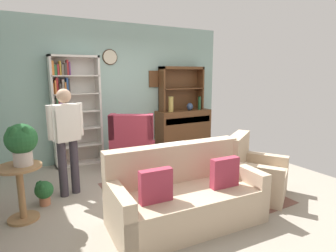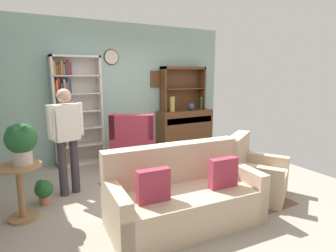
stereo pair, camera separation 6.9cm
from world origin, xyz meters
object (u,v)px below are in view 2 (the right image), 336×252
Objects in this scene: bookshelf at (74,109)px; coffee_table at (161,166)px; armchair_floral at (254,176)px; potted_plant_small at (44,190)px; potted_plant_large at (21,141)px; vase_round at (191,107)px; sideboard_hutch at (183,82)px; book_stack at (167,158)px; bottle_wine at (201,103)px; plant_stand at (20,186)px; vase_tall at (172,104)px; couch_floral at (183,197)px; person_reading at (67,134)px; wingback_chair at (134,148)px; sideboard at (185,128)px.

coffee_table is (0.92, -1.87, -0.73)m from bookshelf.
potted_plant_small is (-2.72, 1.18, -0.09)m from armchair_floral.
vase_round is at bearing 25.65° from potted_plant_large.
sideboard_hutch reaches higher than book_stack.
bottle_wine is 0.45× the size of plant_stand.
bottle_wine is 0.39× the size of coffee_table.
vase_tall is at bearing 28.60° from plant_stand.
book_stack is at bearing -7.74° from potted_plant_small.
vase_round is at bearing 22.94° from potted_plant_small.
potted_plant_large is 1.98m from coffee_table.
vase_round is 0.89× the size of book_stack.
coffee_table is (-1.18, -1.71, -0.74)m from vase_tall.
potted_plant_large is (-1.64, 1.00, 0.67)m from couch_floral.
sideboard_hutch is 5.76× the size of book_stack.
couch_floral is 1.12m from book_stack.
potted_plant_large is (-3.05, -1.70, -0.10)m from vase_tall.
armchair_floral is at bearing -30.07° from person_reading.
armchair_floral is (1.30, 0.12, -0.02)m from couch_floral.
person_reading is at bearing -104.77° from bookshelf.
vase_tall is at bearing 29.14° from potted_plant_large.
vase_round is at bearing 54.62° from couch_floral.
vase_round is at bearing -53.52° from sideboard_hutch.
couch_floral is at bearing -76.55° from bookshelf.
armchair_floral is (-0.63, -2.60, -0.72)m from vase_round.
vase_round reaches higher than couch_floral.
wingback_chair is at bearing -160.29° from vase_round.
plant_stand is at bearing -178.81° from book_stack.
vase_tall is at bearing 87.60° from armchair_floral.
plant_stand is (-1.01, -1.86, -0.66)m from bookshelf.
bookshelf is 1.91× the size of sideboard_hutch.
couch_floral reaches higher than armchair_floral.
sideboard_hutch is 0.64m from vase_tall.
sideboard_hutch is at bearing 28.31° from plant_stand.
bookshelf is 1.38m from wingback_chair.
person_reading reaches higher than potted_plant_small.
bottle_wine reaches higher than couch_floral.
armchair_floral is at bearing -54.18° from bookshelf.
bookshelf is 2.88m from bottle_wine.
vase_tall is at bearing -4.50° from bookshelf.
sideboard is 2.24m from book_stack.
sideboard_hutch reaches higher than vase_round.
potted_plant_large is at bearing 179.81° from coffee_table.
bookshelf is 1.95m from potted_plant_small.
wingback_chair is (0.92, -0.76, -0.70)m from bookshelf.
book_stack is at bearing -129.54° from sideboard.
person_reading is at bearing -153.54° from vase_tall.
wingback_chair is 1.52m from person_reading.
armchair_floral is at bearing -92.40° from vase_tall.
bookshelf is 3.49m from armchair_floral.
plant_stand is 3.61× the size of book_stack.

